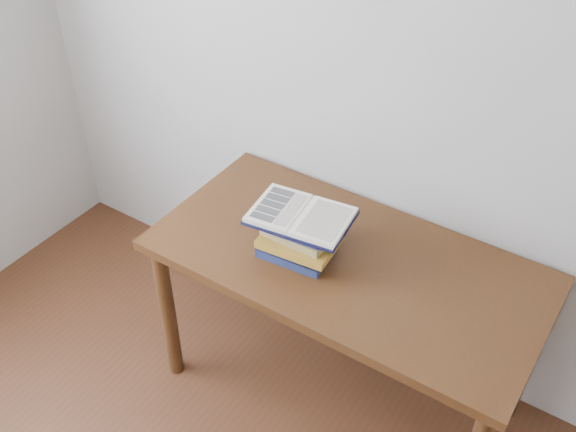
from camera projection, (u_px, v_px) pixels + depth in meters
The scene contains 3 objects.
desk at pixel (346, 279), 2.42m from camera, with size 1.39×0.69×0.74m.
book_stack at pixel (298, 239), 2.33m from camera, with size 0.28×0.21×0.15m.
open_book at pixel (301, 216), 2.29m from camera, with size 0.37×0.28×0.03m.
Camera 1 is at (0.81, -0.19, 2.34)m, focal length 42.00 mm.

